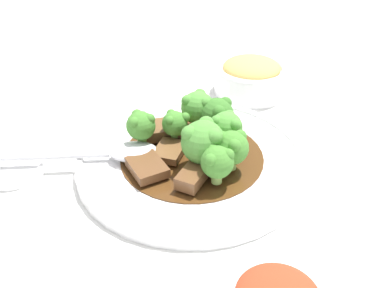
{
  "coord_description": "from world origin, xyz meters",
  "views": [
    {
      "loc": [
        0.13,
        0.44,
        0.34
      ],
      "look_at": [
        0.0,
        0.0,
        0.03
      ],
      "focal_mm": 42.0,
      "sensor_mm": 36.0,
      "label": 1
    }
  ],
  "objects_px": {
    "main_plate": "(192,160)",
    "broccoli_floret_2": "(232,147)",
    "broccoli_floret_0": "(198,107)",
    "broccoli_floret_1": "(141,125)",
    "broccoli_floret_3": "(227,129)",
    "broccoli_floret_6": "(203,141)",
    "beef_strip_3": "(194,175)",
    "beef_strip_2": "(202,141)",
    "broccoli_floret_4": "(175,123)",
    "side_bowl_appetizer": "(251,76)",
    "serving_spoon": "(121,152)",
    "beef_strip_0": "(169,151)",
    "sauce_dish": "(13,167)",
    "beef_strip_1": "(161,130)",
    "broccoli_floret_7": "(217,162)",
    "beef_strip_4": "(147,167)",
    "broccoli_floret_5": "(217,114)"
  },
  "relations": [
    {
      "from": "main_plate",
      "to": "broccoli_floret_2",
      "type": "xyz_separation_m",
      "value": [
        -0.04,
        0.04,
        0.04
      ]
    },
    {
      "from": "broccoli_floret_0",
      "to": "broccoli_floret_1",
      "type": "bearing_deg",
      "value": 16.6
    },
    {
      "from": "broccoli_floret_3",
      "to": "broccoli_floret_6",
      "type": "distance_m",
      "value": 0.05
    },
    {
      "from": "beef_strip_3",
      "to": "broccoli_floret_3",
      "type": "height_order",
      "value": "broccoli_floret_3"
    },
    {
      "from": "beef_strip_2",
      "to": "broccoli_floret_4",
      "type": "distance_m",
      "value": 0.04
    },
    {
      "from": "broccoli_floret_3",
      "to": "side_bowl_appetizer",
      "type": "bearing_deg",
      "value": -121.89
    },
    {
      "from": "broccoli_floret_1",
      "to": "broccoli_floret_3",
      "type": "distance_m",
      "value": 0.11
    },
    {
      "from": "beef_strip_2",
      "to": "beef_strip_3",
      "type": "xyz_separation_m",
      "value": [
        0.03,
        0.07,
        0.0
      ]
    },
    {
      "from": "serving_spoon",
      "to": "side_bowl_appetizer",
      "type": "relative_size",
      "value": 1.67
    },
    {
      "from": "main_plate",
      "to": "beef_strip_0",
      "type": "xyz_separation_m",
      "value": [
        0.03,
        -0.01,
        0.01
      ]
    },
    {
      "from": "sauce_dish",
      "to": "main_plate",
      "type": "bearing_deg",
      "value": 166.28
    },
    {
      "from": "broccoli_floret_1",
      "to": "serving_spoon",
      "type": "bearing_deg",
      "value": 28.02
    },
    {
      "from": "beef_strip_1",
      "to": "broccoli_floret_7",
      "type": "xyz_separation_m",
      "value": [
        -0.04,
        0.12,
        0.02
      ]
    },
    {
      "from": "beef_strip_4",
      "to": "broccoli_floret_5",
      "type": "height_order",
      "value": "broccoli_floret_5"
    },
    {
      "from": "broccoli_floret_3",
      "to": "serving_spoon",
      "type": "bearing_deg",
      "value": -10.14
    },
    {
      "from": "beef_strip_0",
      "to": "serving_spoon",
      "type": "height_order",
      "value": "serving_spoon"
    },
    {
      "from": "broccoli_floret_0",
      "to": "sauce_dish",
      "type": "distance_m",
      "value": 0.25
    },
    {
      "from": "broccoli_floret_0",
      "to": "broccoli_floret_3",
      "type": "distance_m",
      "value": 0.07
    },
    {
      "from": "broccoli_floret_0",
      "to": "broccoli_floret_4",
      "type": "height_order",
      "value": "broccoli_floret_0"
    },
    {
      "from": "broccoli_floret_4",
      "to": "beef_strip_1",
      "type": "bearing_deg",
      "value": -58.22
    },
    {
      "from": "beef_strip_2",
      "to": "serving_spoon",
      "type": "xyz_separation_m",
      "value": [
        0.1,
        -0.01,
        -0.0
      ]
    },
    {
      "from": "broccoli_floret_0",
      "to": "beef_strip_0",
      "type": "bearing_deg",
      "value": 44.67
    },
    {
      "from": "beef_strip_0",
      "to": "beef_strip_1",
      "type": "xyz_separation_m",
      "value": [
        -0.0,
        -0.05,
        0.0
      ]
    },
    {
      "from": "side_bowl_appetizer",
      "to": "broccoli_floret_6",
      "type": "bearing_deg",
      "value": 53.33
    },
    {
      "from": "sauce_dish",
      "to": "beef_strip_0",
      "type": "bearing_deg",
      "value": 166.58
    },
    {
      "from": "broccoli_floret_6",
      "to": "beef_strip_0",
      "type": "bearing_deg",
      "value": -47.64
    },
    {
      "from": "beef_strip_2",
      "to": "broccoli_floret_6",
      "type": "relative_size",
      "value": 1.19
    },
    {
      "from": "broccoli_floret_2",
      "to": "main_plate",
      "type": "bearing_deg",
      "value": -49.46
    },
    {
      "from": "sauce_dish",
      "to": "broccoli_floret_7",
      "type": "bearing_deg",
      "value": 153.2
    },
    {
      "from": "broccoli_floret_6",
      "to": "broccoli_floret_4",
      "type": "bearing_deg",
      "value": -73.69
    },
    {
      "from": "broccoli_floret_6",
      "to": "beef_strip_4",
      "type": "bearing_deg",
      "value": -7.8
    },
    {
      "from": "beef_strip_4",
      "to": "broccoli_floret_2",
      "type": "distance_m",
      "value": 0.1
    },
    {
      "from": "beef_strip_2",
      "to": "broccoli_floret_5",
      "type": "bearing_deg",
      "value": -138.77
    },
    {
      "from": "beef_strip_2",
      "to": "sauce_dish",
      "type": "height_order",
      "value": "beef_strip_2"
    },
    {
      "from": "beef_strip_0",
      "to": "broccoli_floret_5",
      "type": "relative_size",
      "value": 1.13
    },
    {
      "from": "broccoli_floret_0",
      "to": "broccoli_floret_6",
      "type": "relative_size",
      "value": 0.86
    },
    {
      "from": "beef_strip_1",
      "to": "broccoli_floret_7",
      "type": "height_order",
      "value": "broccoli_floret_7"
    },
    {
      "from": "main_plate",
      "to": "broccoli_floret_6",
      "type": "xyz_separation_m",
      "value": [
        -0.01,
        0.03,
        0.04
      ]
    },
    {
      "from": "main_plate",
      "to": "broccoli_floret_7",
      "type": "xyz_separation_m",
      "value": [
        -0.01,
        0.06,
        0.04
      ]
    },
    {
      "from": "broccoli_floret_2",
      "to": "broccoli_floret_7",
      "type": "distance_m",
      "value": 0.03
    },
    {
      "from": "broccoli_floret_5",
      "to": "sauce_dish",
      "type": "xyz_separation_m",
      "value": [
        0.27,
        -0.01,
        -0.04
      ]
    },
    {
      "from": "main_plate",
      "to": "beef_strip_0",
      "type": "bearing_deg",
      "value": -15.8
    },
    {
      "from": "side_bowl_appetizer",
      "to": "sauce_dish",
      "type": "distance_m",
      "value": 0.39
    },
    {
      "from": "broccoli_floret_4",
      "to": "main_plate",
      "type": "bearing_deg",
      "value": 110.87
    },
    {
      "from": "broccoli_floret_0",
      "to": "beef_strip_3",
      "type": "bearing_deg",
      "value": 70.64
    },
    {
      "from": "beef_strip_0",
      "to": "broccoli_floret_0",
      "type": "xyz_separation_m",
      "value": [
        -0.05,
        -0.05,
        0.03
      ]
    },
    {
      "from": "beef_strip_1",
      "to": "broccoli_floret_6",
      "type": "relative_size",
      "value": 0.83
    },
    {
      "from": "beef_strip_3",
      "to": "sauce_dish",
      "type": "bearing_deg",
      "value": -27.02
    },
    {
      "from": "beef_strip_2",
      "to": "broccoli_floret_2",
      "type": "height_order",
      "value": "broccoli_floret_2"
    },
    {
      "from": "broccoli_floret_3",
      "to": "beef_strip_3",
      "type": "bearing_deg",
      "value": 39.78
    }
  ]
}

